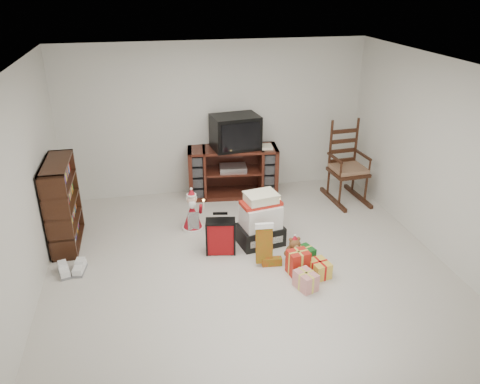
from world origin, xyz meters
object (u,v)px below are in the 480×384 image
(rocking_chair, at_px, (346,172))
(sneaker_pair, at_px, (72,270))
(teddy_bear, at_px, (294,250))
(crt_television, at_px, (235,132))
(bookshelf, at_px, (63,205))
(gift_pile, at_px, (261,222))
(santa_figurine, at_px, (266,212))
(red_suitcase, at_px, (221,236))
(tv_stand, at_px, (233,172))
(mrs_claus_figurine, at_px, (192,214))
(gift_cluster, at_px, (305,265))

(rocking_chair, bearing_deg, sneaker_pair, -166.27)
(teddy_bear, distance_m, crt_television, 2.37)
(bookshelf, bearing_deg, crt_television, 22.53)
(gift_pile, bearing_deg, sneaker_pair, 175.03)
(bookshelf, height_order, gift_pile, bookshelf)
(gift_pile, height_order, sneaker_pair, gift_pile)
(santa_figurine, distance_m, sneaker_pair, 2.76)
(sneaker_pair, height_order, crt_television, crt_television)
(red_suitcase, relative_size, santa_figurine, 0.89)
(red_suitcase, distance_m, crt_television, 2.04)
(red_suitcase, bearing_deg, tv_stand, 83.77)
(tv_stand, distance_m, bookshelf, 2.77)
(gift_pile, bearing_deg, red_suitcase, -177.87)
(teddy_bear, bearing_deg, red_suitcase, 156.99)
(crt_television, bearing_deg, red_suitcase, -115.08)
(sneaker_pair, bearing_deg, gift_pile, -1.00)
(santa_figurine, height_order, mrs_claus_figurine, mrs_claus_figurine)
(red_suitcase, xyz_separation_m, crt_television, (0.56, 1.76, 0.86))
(tv_stand, height_order, red_suitcase, tv_stand)
(tv_stand, relative_size, bookshelf, 1.26)
(tv_stand, height_order, mrs_claus_figurine, tv_stand)
(gift_pile, distance_m, crt_television, 1.81)
(teddy_bear, bearing_deg, crt_television, 99.06)
(tv_stand, bearing_deg, teddy_bear, -73.64)
(bookshelf, relative_size, santa_figurine, 1.90)
(rocking_chair, height_order, red_suitcase, rocking_chair)
(red_suitcase, height_order, crt_television, crt_television)
(santa_figurine, xyz_separation_m, mrs_claus_figurine, (-1.07, 0.16, 0.01))
(sneaker_pair, xyz_separation_m, crt_television, (2.46, 1.86, 1.06))
(red_suitcase, height_order, santa_figurine, santa_figurine)
(gift_pile, distance_m, red_suitcase, 0.59)
(red_suitcase, distance_m, sneaker_pair, 1.91)
(santa_figurine, relative_size, mrs_claus_figurine, 0.97)
(mrs_claus_figurine, height_order, crt_television, crt_television)
(teddy_bear, xyz_separation_m, sneaker_pair, (-2.80, 0.28, -0.10))
(mrs_claus_figurine, distance_m, gift_cluster, 1.89)
(gift_pile, relative_size, red_suitcase, 1.33)
(rocking_chair, height_order, gift_cluster, rocking_chair)
(gift_pile, bearing_deg, rocking_chair, 23.10)
(teddy_bear, height_order, santa_figurine, santa_figurine)
(santa_figurine, bearing_deg, gift_pile, -114.75)
(santa_figurine, bearing_deg, tv_stand, 101.95)
(tv_stand, bearing_deg, sneaker_pair, -135.96)
(mrs_claus_figurine, bearing_deg, crt_television, 50.83)
(bookshelf, bearing_deg, gift_cluster, -25.14)
(gift_pile, bearing_deg, bookshelf, 157.69)
(rocking_chair, height_order, mrs_claus_figurine, rocking_chair)
(bookshelf, bearing_deg, red_suitcase, -18.67)
(bookshelf, xyz_separation_m, gift_cluster, (2.97, -1.39, -0.46))
(mrs_claus_figurine, bearing_deg, santa_figurine, -8.59)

